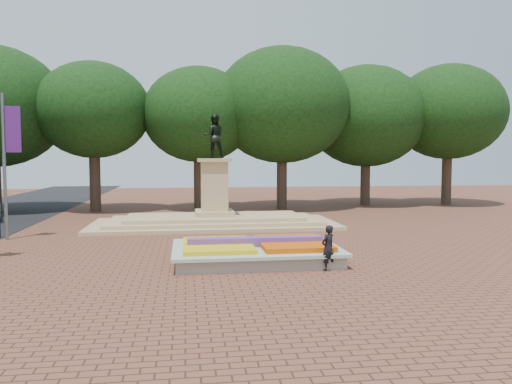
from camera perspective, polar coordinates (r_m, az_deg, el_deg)
The scene contains 5 objects.
ground at distance 21.19m, azimuth -3.52°, elevation -6.81°, with size 90.00×90.00×0.00m, color brown.
flower_bed at distance 19.27m, azimuth 0.01°, elevation -6.74°, with size 6.30×4.30×0.91m.
monument at distance 28.96m, azimuth -4.78°, elevation -2.13°, with size 14.00×6.00×6.40m.
tree_row_back at distance 39.05m, azimuth -2.22°, elevation 7.97°, with size 44.80×8.80×10.43m.
pedestrian at distance 17.75m, azimuth 8.23°, elevation -6.33°, with size 0.58×0.38×1.60m, color black.
Camera 1 is at (-1.62, -20.75, 3.97)m, focal length 35.00 mm.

